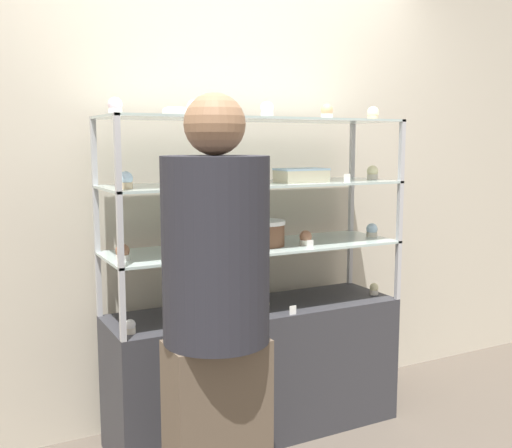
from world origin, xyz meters
name	(u,v)px	position (x,y,z in m)	size (l,w,h in m)	color
ground_plane	(256,431)	(0.00, 0.00, 0.00)	(20.00, 20.00, 0.00)	brown
back_wall	(225,179)	(0.00, 0.37, 1.30)	(8.00, 0.05, 2.60)	beige
display_base	(256,370)	(0.00, 0.00, 0.33)	(1.51, 0.45, 0.67)	#333338
display_riser_lower	(256,249)	(0.00, 0.00, 0.96)	(1.51, 0.45, 0.32)	#B7B7BC
display_riser_middle	(256,187)	(0.00, 0.00, 1.28)	(1.51, 0.45, 0.32)	#B7B7BC
display_riser_upper	(256,122)	(0.00, 0.00, 1.60)	(1.51, 0.45, 0.32)	#B7B7BC
layer_cake_centerpiece	(265,233)	(0.04, -0.01, 1.05)	(0.21, 0.21, 0.13)	brown
sheet_cake_frosted	(301,175)	(0.23, -0.05, 1.33)	(0.25, 0.15, 0.07)	beige
cupcake_0	(130,327)	(-0.69, -0.12, 0.70)	(0.05, 0.05, 0.06)	beige
cupcake_1	(265,306)	(0.00, -0.09, 0.70)	(0.05, 0.05, 0.06)	white
cupcake_2	(374,289)	(0.69, -0.08, 0.70)	(0.05, 0.05, 0.06)	beige
price_tag_0	(293,310)	(0.10, -0.20, 0.69)	(0.04, 0.00, 0.04)	white
cupcake_3	(123,253)	(-0.69, -0.06, 1.02)	(0.06, 0.06, 0.07)	white
cupcake_4	(221,244)	(-0.22, -0.07, 1.02)	(0.06, 0.06, 0.07)	white
cupcake_5	(306,238)	(0.23, -0.09, 1.02)	(0.06, 0.06, 0.07)	beige
cupcake_6	(372,230)	(0.70, -0.04, 1.02)	(0.06, 0.06, 0.07)	beige
price_tag_1	(310,245)	(0.19, -0.20, 1.01)	(0.04, 0.00, 0.04)	white
cupcake_7	(126,181)	(-0.68, -0.09, 1.34)	(0.06, 0.06, 0.08)	#CCB28C
cupcake_8	(221,178)	(-0.23, -0.09, 1.34)	(0.06, 0.06, 0.08)	white
cupcake_9	(372,173)	(0.69, -0.04, 1.34)	(0.06, 0.06, 0.08)	beige
price_tag_2	(347,178)	(0.40, -0.20, 1.32)	(0.04, 0.00, 0.04)	white
cupcake_10	(115,106)	(-0.70, -0.04, 1.65)	(0.06, 0.06, 0.07)	white
cupcake_11	(194,108)	(-0.35, -0.05, 1.65)	(0.06, 0.06, 0.07)	white
cupcake_12	(268,110)	(0.00, -0.11, 1.65)	(0.06, 0.06, 0.07)	white
cupcake_13	(327,112)	(0.36, -0.08, 1.65)	(0.06, 0.06, 0.07)	white
cupcake_14	(373,114)	(0.69, -0.04, 1.65)	(0.06, 0.06, 0.07)	#CCB28C
price_tag_3	(234,110)	(-0.22, -0.20, 1.64)	(0.04, 0.00, 0.04)	white
donut_glazed	(176,112)	(-0.41, 0.00, 1.64)	(0.13, 0.13, 0.04)	#EFE5CC
customer_figure	(216,309)	(-0.52, -0.67, 0.89)	(0.39, 0.39, 1.67)	brown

